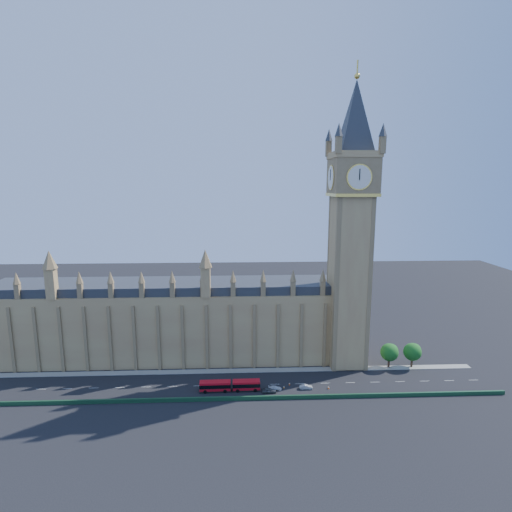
{
  "coord_description": "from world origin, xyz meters",
  "views": [
    {
      "loc": [
        1.14,
        -115.72,
        61.8
      ],
      "look_at": [
        6.51,
        10.0,
        39.19
      ],
      "focal_mm": 28.0,
      "sensor_mm": 36.0,
      "label": 1
    }
  ],
  "objects_px": {
    "car_grey": "(269,390)",
    "car_silver": "(306,387)",
    "red_bus": "(230,386)",
    "car_white": "(275,388)"
  },
  "relations": [
    {
      "from": "red_bus",
      "to": "car_silver",
      "type": "xyz_separation_m",
      "value": [
        23.32,
        -0.01,
        -0.98
      ]
    },
    {
      "from": "car_silver",
      "to": "car_white",
      "type": "bearing_deg",
      "value": 92.15
    },
    {
      "from": "car_grey",
      "to": "car_silver",
      "type": "relative_size",
      "value": 1.05
    },
    {
      "from": "red_bus",
      "to": "car_silver",
      "type": "distance_m",
      "value": 23.34
    },
    {
      "from": "red_bus",
      "to": "car_white",
      "type": "xyz_separation_m",
      "value": [
        13.78,
        -0.19,
        -1.05
      ]
    },
    {
      "from": "car_white",
      "to": "car_silver",
      "type": "bearing_deg",
      "value": -85.69
    },
    {
      "from": "car_grey",
      "to": "car_white",
      "type": "relative_size",
      "value": 1.04
    },
    {
      "from": "car_grey",
      "to": "car_silver",
      "type": "distance_m",
      "value": 11.56
    },
    {
      "from": "red_bus",
      "to": "car_grey",
      "type": "relative_size",
      "value": 4.34
    },
    {
      "from": "red_bus",
      "to": "car_white",
      "type": "bearing_deg",
      "value": -1.76
    }
  ]
}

